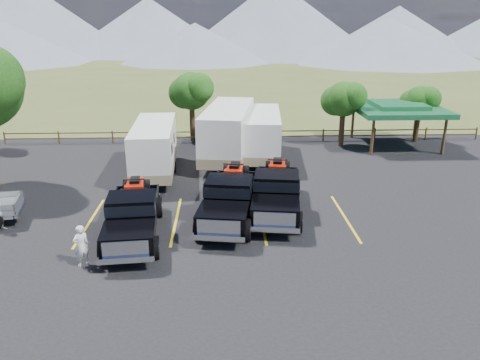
{
  "coord_description": "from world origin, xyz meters",
  "views": [
    {
      "loc": [
        0.16,
        -16.17,
        9.03
      ],
      "look_at": [
        1.05,
        5.14,
        1.6
      ],
      "focal_mm": 35.0,
      "sensor_mm": 36.0,
      "label": 1
    }
  ],
  "objects_px": {
    "trailer_center": "(228,133)",
    "person_a": "(81,246)",
    "rig_center": "(230,196)",
    "trailer_right": "(262,135)",
    "rig_right": "(276,190)",
    "trailer_left": "(154,149)",
    "pavilion": "(398,109)",
    "rig_left": "(133,213)"
  },
  "relations": [
    {
      "from": "trailer_left",
      "to": "trailer_right",
      "type": "height_order",
      "value": "trailer_right"
    },
    {
      "from": "trailer_left",
      "to": "trailer_center",
      "type": "xyz_separation_m",
      "value": [
        4.44,
        2.76,
        0.24
      ]
    },
    {
      "from": "trailer_right",
      "to": "person_a",
      "type": "distance_m",
      "value": 16.25
    },
    {
      "from": "rig_center",
      "to": "person_a",
      "type": "distance_m",
      "value": 7.16
    },
    {
      "from": "pavilion",
      "to": "rig_center",
      "type": "distance_m",
      "value": 17.93
    },
    {
      "from": "trailer_left",
      "to": "trailer_right",
      "type": "distance_m",
      "value": 7.38
    },
    {
      "from": "trailer_left",
      "to": "person_a",
      "type": "xyz_separation_m",
      "value": [
        -1.37,
        -10.99,
        -0.77
      ]
    },
    {
      "from": "rig_center",
      "to": "trailer_center",
      "type": "xyz_separation_m",
      "value": [
        0.1,
        9.44,
        0.76
      ]
    },
    {
      "from": "rig_center",
      "to": "rig_right",
      "type": "bearing_deg",
      "value": 25.84
    },
    {
      "from": "trailer_right",
      "to": "person_a",
      "type": "xyz_separation_m",
      "value": [
        -8.06,
        -14.09,
        -0.78
      ]
    },
    {
      "from": "trailer_center",
      "to": "rig_center",
      "type": "bearing_deg",
      "value": -81.6
    },
    {
      "from": "rig_right",
      "to": "trailer_left",
      "type": "height_order",
      "value": "trailer_left"
    },
    {
      "from": "rig_center",
      "to": "trailer_center",
      "type": "relative_size",
      "value": 0.69
    },
    {
      "from": "pavilion",
      "to": "person_a",
      "type": "distance_m",
      "value": 25.03
    },
    {
      "from": "pavilion",
      "to": "trailer_right",
      "type": "bearing_deg",
      "value": -163.47
    },
    {
      "from": "rig_right",
      "to": "person_a",
      "type": "distance_m",
      "value": 9.42
    },
    {
      "from": "person_a",
      "to": "rig_right",
      "type": "bearing_deg",
      "value": 174.55
    },
    {
      "from": "pavilion",
      "to": "rig_left",
      "type": "relative_size",
      "value": 0.93
    },
    {
      "from": "rig_right",
      "to": "person_a",
      "type": "xyz_separation_m",
      "value": [
        -7.98,
        -5.0,
        -0.25
      ]
    },
    {
      "from": "rig_right",
      "to": "person_a",
      "type": "relative_size",
      "value": 4.16
    },
    {
      "from": "trailer_left",
      "to": "trailer_right",
      "type": "relative_size",
      "value": 0.99
    },
    {
      "from": "pavilion",
      "to": "trailer_center",
      "type": "bearing_deg",
      "value": -164.86
    },
    {
      "from": "trailer_left",
      "to": "person_a",
      "type": "distance_m",
      "value": 11.1
    },
    {
      "from": "trailer_center",
      "to": "person_a",
      "type": "relative_size",
      "value": 6.11
    },
    {
      "from": "trailer_left",
      "to": "person_a",
      "type": "bearing_deg",
      "value": -99.66
    },
    {
      "from": "trailer_left",
      "to": "trailer_center",
      "type": "bearing_deg",
      "value": 29.28
    },
    {
      "from": "trailer_left",
      "to": "rig_left",
      "type": "bearing_deg",
      "value": -91.57
    },
    {
      "from": "rig_center",
      "to": "trailer_right",
      "type": "xyz_separation_m",
      "value": [
        2.34,
        9.79,
        0.53
      ]
    },
    {
      "from": "rig_center",
      "to": "rig_right",
      "type": "distance_m",
      "value": 2.37
    },
    {
      "from": "rig_center",
      "to": "person_a",
      "type": "height_order",
      "value": "rig_center"
    },
    {
      "from": "rig_left",
      "to": "trailer_left",
      "type": "xyz_separation_m",
      "value": [
        -0.15,
        8.42,
        0.57
      ]
    },
    {
      "from": "pavilion",
      "to": "rig_right",
      "type": "distance_m",
      "value": 15.91
    },
    {
      "from": "rig_right",
      "to": "trailer_left",
      "type": "relative_size",
      "value": 0.79
    },
    {
      "from": "trailer_right",
      "to": "person_a",
      "type": "relative_size",
      "value": 5.33
    },
    {
      "from": "rig_center",
      "to": "trailer_right",
      "type": "distance_m",
      "value": 10.08
    },
    {
      "from": "trailer_center",
      "to": "person_a",
      "type": "bearing_deg",
      "value": -103.93
    },
    {
      "from": "person_a",
      "to": "rig_left",
      "type": "bearing_deg",
      "value": -157.98
    },
    {
      "from": "pavilion",
      "to": "rig_right",
      "type": "height_order",
      "value": "pavilion"
    },
    {
      "from": "rig_right",
      "to": "rig_center",
      "type": "bearing_deg",
      "value": -155.16
    },
    {
      "from": "trailer_left",
      "to": "person_a",
      "type": "relative_size",
      "value": 5.29
    },
    {
      "from": "pavilion",
      "to": "rig_center",
      "type": "bearing_deg",
      "value": -134.26
    },
    {
      "from": "pavilion",
      "to": "trailer_left",
      "type": "height_order",
      "value": "pavilion"
    }
  ]
}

